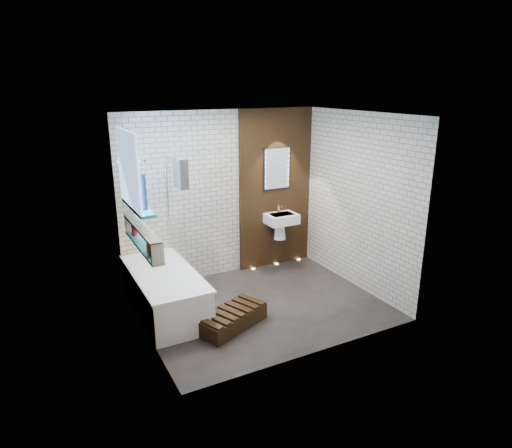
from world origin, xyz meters
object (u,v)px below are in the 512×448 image
bath_screen (176,210)px  led_mirror (277,169)px  walnut_step (232,319)px  bathtub (165,292)px  washbasin (281,222)px

bath_screen → led_mirror: led_mirror is taller
led_mirror → walnut_step: (-1.55, -1.56, -1.55)m
bath_screen → led_mirror: (1.82, 0.34, 0.37)m
bath_screen → led_mirror: 1.89m
led_mirror → bath_screen: bearing=-169.3°
bathtub → washbasin: bearing=16.0°
led_mirror → washbasin: bearing=-90.0°
bath_screen → bathtub: bearing=-128.9°
washbasin → walnut_step: size_ratio=0.63×
bath_screen → led_mirror: bearing=10.7°
washbasin → walnut_step: 2.20m
bathtub → washbasin: size_ratio=3.00×
bathtub → walnut_step: size_ratio=1.88×
washbasin → walnut_step: washbasin is taller
bath_screen → washbasin: (1.82, 0.18, -0.49)m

